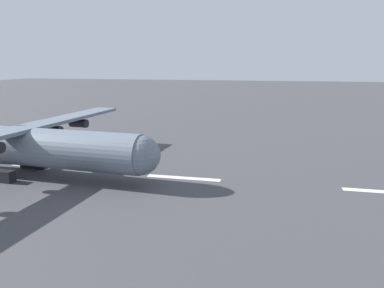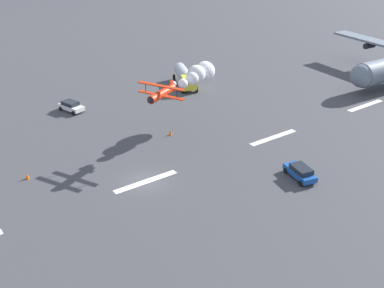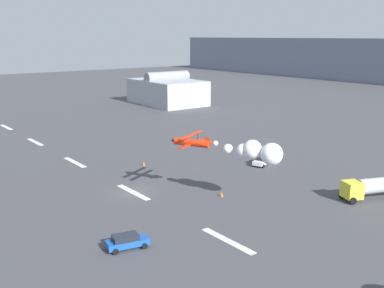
# 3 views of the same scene
# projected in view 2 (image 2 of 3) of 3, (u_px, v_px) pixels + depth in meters

# --- Properties ---
(ground_plane) EXTENTS (440.00, 440.00, 0.00)m
(ground_plane) POSITION_uv_depth(u_px,v_px,m) (146.00, 182.00, 53.94)
(ground_plane) COLOR #424247
(ground_plane) RESTS_ON ground
(runway_stripe_4) EXTENTS (8.00, 0.90, 0.01)m
(runway_stripe_4) POSITION_uv_depth(u_px,v_px,m) (146.00, 182.00, 53.94)
(runway_stripe_4) COLOR white
(runway_stripe_4) RESTS_ON ground
(runway_stripe_5) EXTENTS (8.00, 0.90, 0.01)m
(runway_stripe_5) POSITION_uv_depth(u_px,v_px,m) (273.00, 137.00, 64.33)
(runway_stripe_5) COLOR white
(runway_stripe_5) RESTS_ON ground
(runway_stripe_6) EXTENTS (8.00, 0.90, 0.01)m
(runway_stripe_6) POSITION_uv_depth(u_px,v_px,m) (365.00, 106.00, 74.71)
(runway_stripe_6) COLOR white
(runway_stripe_6) RESTS_ON ground
(stunt_biplane_red) EXTENTS (14.67, 9.26, 2.99)m
(stunt_biplane_red) POSITION_uv_depth(u_px,v_px,m) (195.00, 76.00, 64.57)
(stunt_biplane_red) COLOR red
(fuel_tanker_truck) EXTENTS (5.58, 8.81, 2.90)m
(fuel_tanker_truck) POSITION_uv_depth(u_px,v_px,m) (185.00, 76.00, 82.30)
(fuel_tanker_truck) COLOR yellow
(fuel_tanker_truck) RESTS_ON ground
(followme_car_yellow) EXTENTS (2.80, 4.71, 1.52)m
(followme_car_yellow) POSITION_uv_depth(u_px,v_px,m) (300.00, 172.00, 54.33)
(followme_car_yellow) COLOR #194CA5
(followme_car_yellow) RESTS_ON ground
(airport_staff_sedan) EXTENTS (3.01, 4.51, 1.52)m
(airport_staff_sedan) POSITION_uv_depth(u_px,v_px,m) (71.00, 106.00, 72.39)
(airport_staff_sedan) COLOR white
(airport_staff_sedan) RESTS_ON ground
(traffic_cone_near) EXTENTS (0.44, 0.44, 0.75)m
(traffic_cone_near) POSITION_uv_depth(u_px,v_px,m) (27.00, 176.00, 54.34)
(traffic_cone_near) COLOR orange
(traffic_cone_near) RESTS_ON ground
(traffic_cone_far) EXTENTS (0.44, 0.44, 0.75)m
(traffic_cone_far) POSITION_uv_depth(u_px,v_px,m) (170.00, 133.00, 64.84)
(traffic_cone_far) COLOR orange
(traffic_cone_far) RESTS_ON ground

